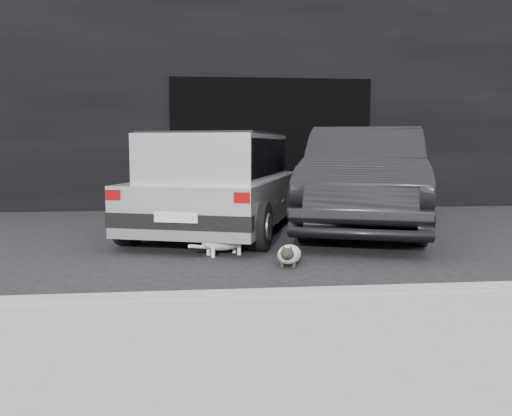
{
  "coord_description": "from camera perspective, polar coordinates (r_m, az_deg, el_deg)",
  "views": [
    {
      "loc": [
        -0.48,
        -6.8,
        1.3
      ],
      "look_at": [
        0.2,
        -0.54,
        0.56
      ],
      "focal_mm": 38.0,
      "sensor_mm": 36.0,
      "label": 1
    }
  ],
  "objects": [
    {
      "name": "building_facade",
      "position": [
        12.94,
        0.41,
        12.04
      ],
      "size": [
        34.0,
        4.0,
        5.0
      ],
      "primitive_type": "cube",
      "color": "black",
      "rests_on": "ground"
    },
    {
      "name": "second_car",
      "position": [
        8.55,
        11.41,
        3.15
      ],
      "size": [
        3.11,
        5.06,
        1.57
      ],
      "primitive_type": "imported",
      "rotation": [
        0.0,
        0.0,
        -0.33
      ],
      "color": "black",
      "rests_on": "ground"
    },
    {
      "name": "curb",
      "position": [
        4.62,
        12.91,
        -9.0
      ],
      "size": [
        18.0,
        0.25,
        0.12
      ],
      "primitive_type": "cube",
      "color": "gray",
      "rests_on": "ground"
    },
    {
      "name": "garage_opening",
      "position": [
        10.89,
        1.63,
        6.72
      ],
      "size": [
        4.0,
        0.1,
        2.6
      ],
      "primitive_type": "cube",
      "color": "black",
      "rests_on": "ground"
    },
    {
      "name": "sidewalk",
      "position": [
        3.57,
        19.4,
        -14.07
      ],
      "size": [
        18.0,
        2.2,
        0.11
      ],
      "primitive_type": "cube",
      "color": "gray",
      "rests_on": "ground"
    },
    {
      "name": "ground",
      "position": [
        6.94,
        -2.11,
        -4.08
      ],
      "size": [
        80.0,
        80.0,
        0.0
      ],
      "primitive_type": "plane",
      "color": "black",
      "rests_on": "ground"
    },
    {
      "name": "silver_hatchback",
      "position": [
        8.04,
        -3.74,
        3.15
      ],
      "size": [
        2.95,
        4.34,
        1.47
      ],
      "rotation": [
        0.0,
        0.0,
        -0.32
      ],
      "color": "silver",
      "rests_on": "ground"
    },
    {
      "name": "cat_siamese",
      "position": [
        5.87,
        3.48,
        -4.9
      ],
      "size": [
        0.38,
        0.75,
        0.26
      ],
      "rotation": [
        0.0,
        0.0,
        2.89
      ],
      "color": "beige",
      "rests_on": "ground"
    },
    {
      "name": "cat_white",
      "position": [
        6.41,
        -3.08,
        -3.27
      ],
      "size": [
        0.78,
        0.46,
        0.39
      ],
      "rotation": [
        0.0,
        0.0,
        -1.22
      ],
      "color": "silver",
      "rests_on": "ground"
    }
  ]
}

